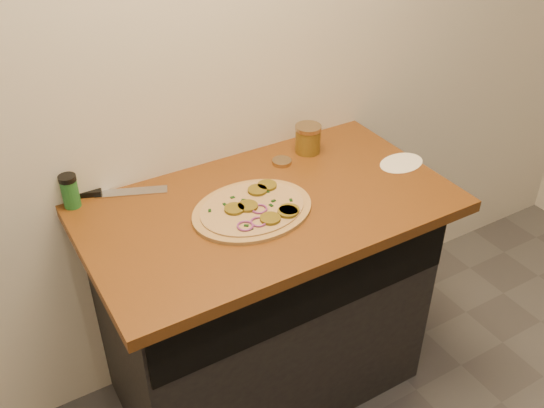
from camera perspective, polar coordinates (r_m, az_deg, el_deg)
cabinet at (r=2.28m, az=-0.72°, el=-9.28°), size 1.10×0.60×0.86m
countertop at (r=1.97m, az=-0.38°, el=-0.29°), size 1.20×0.70×0.04m
pizza at (r=1.91m, az=-1.74°, el=-0.49°), size 0.43×0.43×0.03m
chefs_knife at (r=2.07m, az=-15.44°, el=1.00°), size 0.33×0.16×0.02m
mason_jar_lid at (r=2.17m, az=0.93°, el=4.00°), size 0.09×0.09×0.01m
salsa_jar at (r=2.23m, az=3.40°, el=6.16°), size 0.10×0.10×0.10m
spice_shaker at (r=2.02m, az=-18.49°, el=1.17°), size 0.06×0.06×0.11m
flour_spill at (r=2.22m, az=12.07°, el=3.80°), size 0.20×0.20×0.00m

